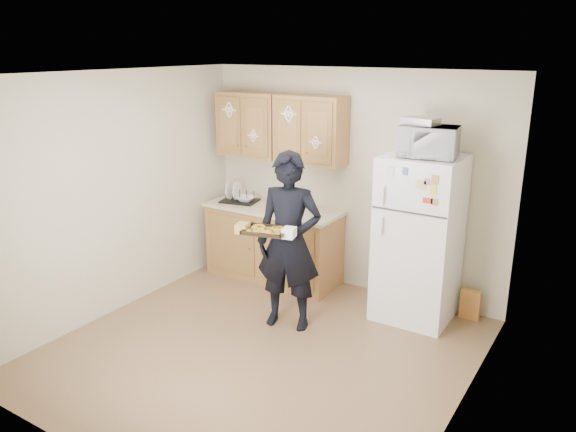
% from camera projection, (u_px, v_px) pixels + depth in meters
% --- Properties ---
extents(floor, '(3.60, 3.60, 0.00)m').
position_uv_depth(floor, '(262.00, 350.00, 5.24)').
color(floor, brown).
rests_on(floor, ground).
extents(ceiling, '(3.60, 3.60, 0.00)m').
position_uv_depth(ceiling, '(257.00, 74.00, 4.51)').
color(ceiling, white).
rests_on(ceiling, wall_back).
extents(wall_back, '(3.60, 0.04, 2.50)m').
position_uv_depth(wall_back, '(351.00, 182.00, 6.33)').
color(wall_back, beige).
rests_on(wall_back, floor).
extents(wall_front, '(3.60, 0.04, 2.50)m').
position_uv_depth(wall_front, '(90.00, 298.00, 3.42)').
color(wall_front, beige).
rests_on(wall_front, floor).
extents(wall_left, '(0.04, 3.60, 2.50)m').
position_uv_depth(wall_left, '(117.00, 194.00, 5.79)').
color(wall_left, beige).
rests_on(wall_left, floor).
extents(wall_right, '(0.04, 3.60, 2.50)m').
position_uv_depth(wall_right, '(469.00, 264.00, 3.95)').
color(wall_right, beige).
rests_on(wall_right, floor).
extents(refrigerator, '(0.75, 0.70, 1.70)m').
position_uv_depth(refrigerator, '(419.00, 239.00, 5.66)').
color(refrigerator, white).
rests_on(refrigerator, floor).
extents(base_cabinet, '(1.60, 0.60, 0.86)m').
position_uv_depth(base_cabinet, '(273.00, 244.00, 6.74)').
color(base_cabinet, olive).
rests_on(base_cabinet, floor).
extents(countertop, '(1.64, 0.64, 0.04)m').
position_uv_depth(countertop, '(273.00, 208.00, 6.61)').
color(countertop, beige).
rests_on(countertop, base_cabinet).
extents(upper_cab_left, '(0.80, 0.33, 0.75)m').
position_uv_depth(upper_cab_left, '(251.00, 124.00, 6.65)').
color(upper_cab_left, olive).
rests_on(upper_cab_left, wall_back).
extents(upper_cab_right, '(0.80, 0.33, 0.75)m').
position_uv_depth(upper_cab_right, '(311.00, 130.00, 6.23)').
color(upper_cab_right, olive).
rests_on(upper_cab_right, wall_back).
extents(cereal_box, '(0.20, 0.07, 0.32)m').
position_uv_depth(cereal_box, '(470.00, 304.00, 5.79)').
color(cereal_box, '#F1B555').
rests_on(cereal_box, floor).
extents(person, '(0.73, 0.57, 1.78)m').
position_uv_depth(person, '(289.00, 242.00, 5.46)').
color(person, black).
rests_on(person, floor).
extents(baking_tray, '(0.46, 0.38, 0.04)m').
position_uv_depth(baking_tray, '(266.00, 231.00, 5.22)').
color(baking_tray, black).
rests_on(baking_tray, person).
extents(pizza_front_left, '(0.13, 0.13, 0.02)m').
position_uv_depth(pizza_front_left, '(254.00, 231.00, 5.18)').
color(pizza_front_left, orange).
rests_on(pizza_front_left, baking_tray).
extents(pizza_front_right, '(0.13, 0.13, 0.02)m').
position_uv_depth(pizza_front_right, '(273.00, 233.00, 5.12)').
color(pizza_front_right, orange).
rests_on(pizza_front_right, baking_tray).
extents(pizza_back_left, '(0.13, 0.13, 0.02)m').
position_uv_depth(pizza_back_left, '(259.00, 227.00, 5.30)').
color(pizza_back_left, orange).
rests_on(pizza_back_left, baking_tray).
extents(pizza_back_right, '(0.13, 0.13, 0.02)m').
position_uv_depth(pizza_back_right, '(277.00, 229.00, 5.25)').
color(pizza_back_right, orange).
rests_on(pizza_back_right, baking_tray).
extents(pizza_center, '(0.13, 0.13, 0.02)m').
position_uv_depth(pizza_center, '(265.00, 230.00, 5.21)').
color(pizza_center, orange).
rests_on(pizza_center, baking_tray).
extents(microwave, '(0.59, 0.44, 0.30)m').
position_uv_depth(microwave, '(428.00, 142.00, 5.31)').
color(microwave, white).
rests_on(microwave, refrigerator).
extents(foil_pan, '(0.35, 0.26, 0.07)m').
position_uv_depth(foil_pan, '(421.00, 121.00, 5.33)').
color(foil_pan, silver).
rests_on(foil_pan, microwave).
extents(dish_rack, '(0.48, 0.40, 0.17)m').
position_uv_depth(dish_rack, '(240.00, 195.00, 6.80)').
color(dish_rack, black).
rests_on(dish_rack, countertop).
extents(bowl, '(0.28, 0.28, 0.06)m').
position_uv_depth(bowl, '(246.00, 199.00, 6.77)').
color(bowl, silver).
rests_on(bowl, dish_rack).
extents(soap_bottle, '(0.11, 0.11, 0.19)m').
position_uv_depth(soap_bottle, '(307.00, 208.00, 6.22)').
color(soap_bottle, white).
rests_on(soap_bottle, countertop).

